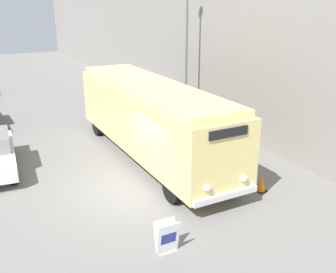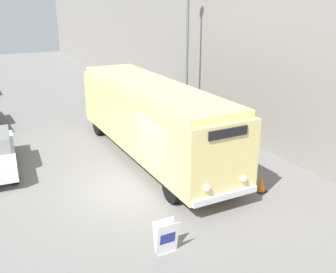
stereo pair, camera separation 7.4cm
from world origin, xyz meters
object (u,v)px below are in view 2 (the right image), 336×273
(vintage_bus, at_px, (151,116))
(streetlamp, at_px, (188,34))
(sign_board, at_px, (166,238))
(traffic_cone, at_px, (261,184))

(vintage_bus, xyz_separation_m, streetlamp, (3.63, 3.36, 2.92))
(vintage_bus, distance_m, streetlamp, 5.74)
(vintage_bus, relative_size, sign_board, 11.54)
(vintage_bus, relative_size, streetlamp, 1.43)
(sign_board, xyz_separation_m, streetlamp, (6.15, 9.56, 4.27))
(vintage_bus, distance_m, sign_board, 6.83)
(vintage_bus, bearing_deg, streetlamp, 42.82)
(sign_board, distance_m, streetlamp, 12.14)
(vintage_bus, xyz_separation_m, traffic_cone, (2.01, -4.63, -1.50))
(traffic_cone, bearing_deg, vintage_bus, 113.49)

